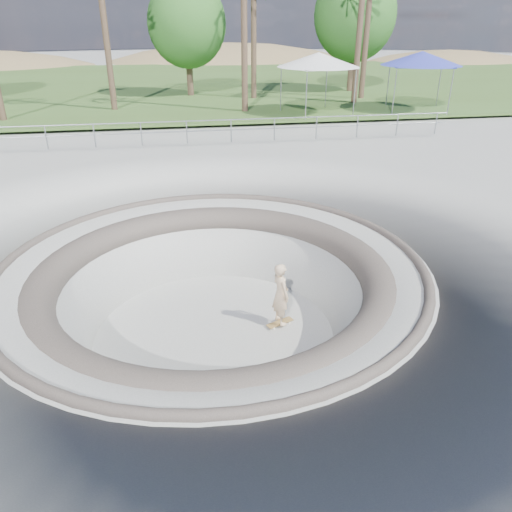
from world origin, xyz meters
name	(u,v)px	position (x,y,z in m)	size (l,w,h in m)	color
ground	(212,265)	(0.00, 0.00, 0.00)	(180.00, 180.00, 0.00)	#A4A5A0
skate_bowl	(215,329)	(0.00, 0.00, -1.83)	(14.00, 14.00, 4.10)	#A4A5A0
grass_strip	(175,83)	(0.00, 34.00, 0.22)	(180.00, 36.00, 0.12)	#385321
distant_hills	(203,119)	(3.78, 57.17, -7.02)	(103.20, 45.00, 28.60)	olive
safety_railing	(187,132)	(0.00, 12.00, 0.69)	(25.00, 0.06, 1.03)	gray
skateboard	(280,323)	(1.71, 0.01, -1.84)	(0.77, 0.50, 0.08)	olive
skater	(281,294)	(1.71, 0.01, -0.98)	(0.62, 0.40, 1.69)	#D2AF88
canopy_white	(318,60)	(7.70, 18.00, 3.16)	(6.32, 6.32, 3.28)	gray
canopy_blue	(422,59)	(13.86, 18.00, 3.15)	(6.22, 6.22, 3.28)	gray
bushy_tree_mid	(187,24)	(0.94, 26.52, 4.90)	(5.28, 4.80, 7.62)	brown
bushy_tree_right	(355,15)	(12.85, 26.79, 5.42)	(5.87, 5.33, 8.47)	brown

